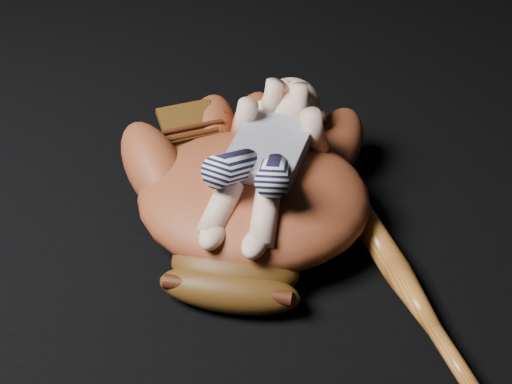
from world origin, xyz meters
The scene contains 3 objects.
baseball_glove centered at (-0.08, -0.01, 0.08)m, with size 0.45×0.51×0.16m, color maroon, non-canonical shape.
newborn_baby centered at (-0.06, 0.00, 0.14)m, with size 0.18×0.38×0.15m, color #DDAB8E, non-canonical shape.
baseball_bat centered at (0.16, -0.13, 0.02)m, with size 0.04×0.44×0.04m, color #A45A1F, non-canonical shape.
Camera 1 is at (0.05, -0.96, 0.80)m, focal length 55.00 mm.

